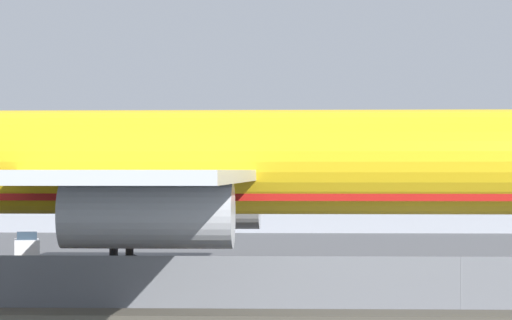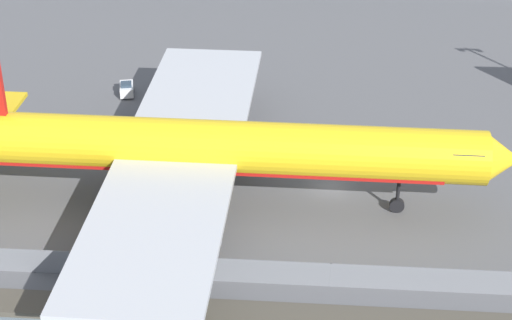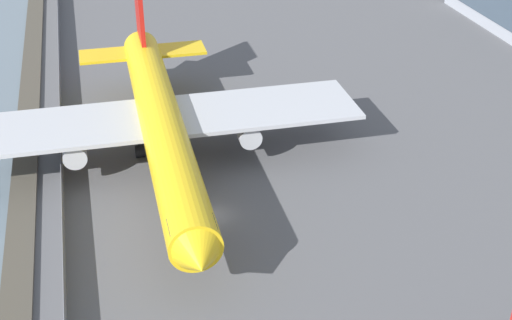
% 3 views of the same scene
% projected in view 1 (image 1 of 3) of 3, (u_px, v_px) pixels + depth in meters
% --- Properties ---
extents(ground_plane, '(500.00, 500.00, 0.00)m').
position_uv_depth(ground_plane, '(432.00, 284.00, 76.01)').
color(ground_plane, '#565659').
extents(shoreline_seawall, '(320.00, 3.00, 0.50)m').
position_uv_depth(shoreline_seawall, '(472.00, 320.00, 55.53)').
color(shoreline_seawall, '#474238').
rests_on(shoreline_seawall, ground).
extents(perimeter_fence, '(280.00, 0.10, 2.35)m').
position_uv_depth(perimeter_fence, '(461.00, 286.00, 60.03)').
color(perimeter_fence, slate).
rests_on(perimeter_fence, ground).
extents(cargo_jet_yellow, '(57.75, 49.67, 15.70)m').
position_uv_depth(cargo_jet_yellow, '(177.00, 167.00, 72.88)').
color(cargo_jet_yellow, yellow).
rests_on(cargo_jet_yellow, ground).
extents(baggage_tug, '(2.24, 3.47, 1.80)m').
position_uv_depth(baggage_tug, '(27.00, 247.00, 97.15)').
color(baggage_tug, white).
rests_on(baggage_tug, ground).
extents(terminal_building, '(102.94, 21.09, 9.51)m').
position_uv_depth(terminal_building, '(242.00, 180.00, 147.73)').
color(terminal_building, '#9EA3AD').
rests_on(terminal_building, ground).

